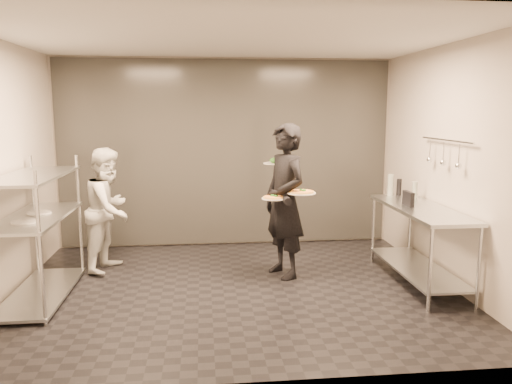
{
  "coord_description": "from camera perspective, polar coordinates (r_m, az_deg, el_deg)",
  "views": [
    {
      "loc": [
        -0.35,
        -5.48,
        2.05
      ],
      "look_at": [
        0.26,
        0.2,
        1.1
      ],
      "focal_mm": 35.0,
      "sensor_mm": 36.0,
      "label": 1
    }
  ],
  "objects": [
    {
      "name": "room_shell",
      "position": [
        6.7,
        -3.12,
        3.86
      ],
      "size": [
        5.0,
        4.0,
        2.8
      ],
      "color": "black",
      "rests_on": "ground"
    },
    {
      "name": "pass_rack",
      "position": [
        5.91,
        -23.77,
        -3.9
      ],
      "size": [
        0.6,
        1.6,
        1.5
      ],
      "color": "silver",
      "rests_on": "ground"
    },
    {
      "name": "prep_counter",
      "position": [
        6.2,
        18.18,
        -4.32
      ],
      "size": [
        0.6,
        1.8,
        0.92
      ],
      "color": "silver",
      "rests_on": "ground"
    },
    {
      "name": "utensil_rail",
      "position": [
        6.16,
        20.73,
        4.15
      ],
      "size": [
        0.07,
        1.2,
        0.31
      ],
      "color": "silver",
      "rests_on": "room_shell"
    },
    {
      "name": "waiter",
      "position": [
        6.09,
        3.3,
        -1.04
      ],
      "size": [
        0.69,
        0.81,
        1.89
      ],
      "primitive_type": "imported",
      "rotation": [
        0.0,
        0.0,
        -1.16
      ],
      "color": "black",
      "rests_on": "ground"
    },
    {
      "name": "chef",
      "position": [
        6.64,
        -16.44,
        -1.92
      ],
      "size": [
        0.79,
        0.9,
        1.57
      ],
      "primitive_type": "imported",
      "rotation": [
        0.0,
        0.0,
        1.29
      ],
      "color": "silver",
      "rests_on": "ground"
    },
    {
      "name": "pizza_plate_near",
      "position": [
        5.91,
        2.03,
        -0.65
      ],
      "size": [
        0.28,
        0.28,
        0.05
      ],
      "color": "silver",
      "rests_on": "waiter"
    },
    {
      "name": "pizza_plate_far",
      "position": [
        5.89,
        5.23,
        -0.02
      ],
      "size": [
        0.34,
        0.34,
        0.05
      ],
      "color": "silver",
      "rests_on": "waiter"
    },
    {
      "name": "salad_plate",
      "position": [
        6.3,
        2.18,
        3.46
      ],
      "size": [
        0.3,
        0.3,
        0.07
      ],
      "color": "silver",
      "rests_on": "waiter"
    },
    {
      "name": "pos_monitor",
      "position": [
        6.16,
        17.01,
        -0.73
      ],
      "size": [
        0.05,
        0.24,
        0.17
      ],
      "primitive_type": "cube",
      "rotation": [
        0.0,
        0.0,
        0.01
      ],
      "color": "black",
      "rests_on": "prep_counter"
    },
    {
      "name": "bottle_green",
      "position": [
        6.82,
        15.12,
        0.79
      ],
      "size": [
        0.08,
        0.08,
        0.29
      ],
      "primitive_type": "cylinder",
      "color": "gray",
      "rests_on": "prep_counter"
    },
    {
      "name": "bottle_clear",
      "position": [
        6.68,
        17.68,
        0.2
      ],
      "size": [
        0.07,
        0.07,
        0.22
      ],
      "primitive_type": "cylinder",
      "color": "gray",
      "rests_on": "prep_counter"
    },
    {
      "name": "bottle_dark",
      "position": [
        6.86,
        16.03,
        0.53
      ],
      "size": [
        0.06,
        0.06,
        0.22
      ],
      "primitive_type": "cylinder",
      "color": "black",
      "rests_on": "prep_counter"
    }
  ]
}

